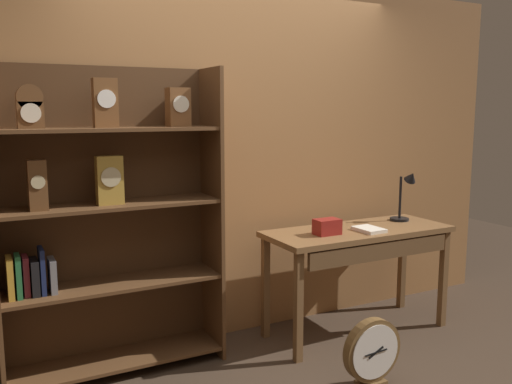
% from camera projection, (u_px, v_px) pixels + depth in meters
% --- Properties ---
extents(back_wood_panel, '(4.80, 0.05, 2.60)m').
position_uv_depth(back_wood_panel, '(240.00, 160.00, 3.94)').
color(back_wood_panel, '#9E6B3D').
rests_on(back_wood_panel, ground).
extents(bookshelf, '(1.36, 0.36, 1.93)m').
position_uv_depth(bookshelf, '(105.00, 221.00, 3.34)').
color(bookshelf, brown).
rests_on(bookshelf, ground).
extents(workbench, '(1.41, 0.55, 0.79)m').
position_uv_depth(workbench, '(360.00, 242.00, 3.97)').
color(workbench, brown).
rests_on(workbench, ground).
extents(desk_lamp, '(0.19, 0.19, 0.41)m').
position_uv_depth(desk_lamp, '(406.00, 195.00, 4.23)').
color(desk_lamp, black).
rests_on(desk_lamp, workbench).
extents(toolbox_small, '(0.18, 0.12, 0.11)m').
position_uv_depth(toolbox_small, '(327.00, 227.00, 3.78)').
color(toolbox_small, maroon).
rests_on(toolbox_small, workbench).
extents(open_repair_manual, '(0.17, 0.22, 0.02)m').
position_uv_depth(open_repair_manual, '(369.00, 229.00, 3.89)').
color(open_repair_manual, silver).
rests_on(open_repair_manual, workbench).
extents(round_clock_large, '(0.39, 0.11, 0.43)m').
position_uv_depth(round_clock_large, '(372.00, 353.00, 3.23)').
color(round_clock_large, brown).
rests_on(round_clock_large, ground).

